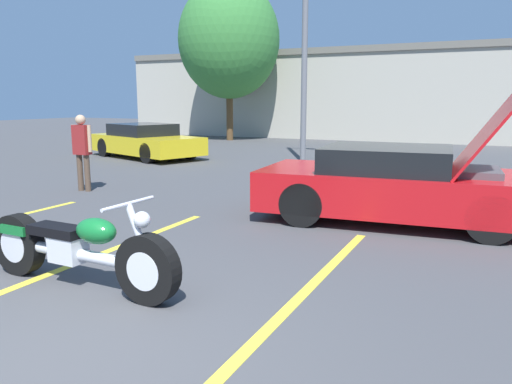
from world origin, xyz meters
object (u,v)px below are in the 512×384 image
tree_background (229,40)px  motorcycle (77,250)px  show_car_hood_open (398,184)px  parked_car_left_row (145,141)px  spectator_by_show_car (82,146)px  light_pole (308,38)px

tree_background → motorcycle: bearing=-66.3°
motorcycle → show_car_hood_open: 4.99m
show_car_hood_open → parked_car_left_row: show_car_hood_open is taller
motorcycle → spectator_by_show_car: (-4.06, 4.27, 0.55)m
tree_background → parked_car_left_row: bearing=-82.8°
light_pole → parked_car_left_row: bearing=-167.0°
light_pole → tree_background: (-6.26, 6.58, 0.94)m
light_pole → tree_background: size_ratio=0.91×
motorcycle → parked_car_left_row: parked_car_left_row is taller
show_car_hood_open → spectator_by_show_car: 6.54m
light_pole → spectator_by_show_car: light_pole is taller
show_car_hood_open → parked_car_left_row: bearing=144.2°
tree_background → show_car_hood_open: (10.26, -13.40, -4.10)m
spectator_by_show_car → show_car_hood_open: bearing=0.6°
tree_background → parked_car_left_row: tree_background is taller
motorcycle → spectator_by_show_car: size_ratio=1.55×
light_pole → motorcycle: 11.74m
parked_car_left_row → light_pole: bearing=32.7°
tree_background → show_car_hood_open: size_ratio=1.69×
motorcycle → parked_car_left_row: (-6.81, 9.93, 0.14)m
tree_background → parked_car_left_row: size_ratio=1.58×
tree_background → parked_car_left_row: (0.98, -7.80, -4.15)m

